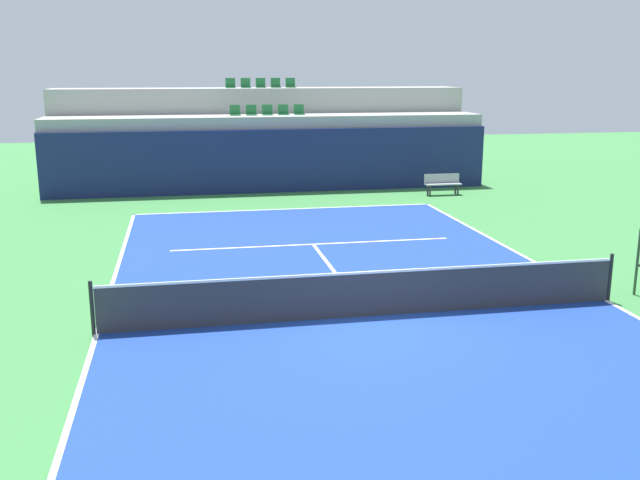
% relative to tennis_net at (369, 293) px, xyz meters
% --- Properties ---
extents(ground_plane, '(80.00, 80.00, 0.00)m').
position_rel_tennis_net_xyz_m(ground_plane, '(0.00, 0.00, -0.51)').
color(ground_plane, '#387A3D').
extents(court_surface, '(11.00, 24.00, 0.01)m').
position_rel_tennis_net_xyz_m(court_surface, '(0.00, 0.00, -0.50)').
color(court_surface, navy).
rests_on(court_surface, ground_plane).
extents(baseline_far, '(11.00, 0.10, 0.00)m').
position_rel_tennis_net_xyz_m(baseline_far, '(0.00, 11.95, -0.50)').
color(baseline_far, white).
rests_on(baseline_far, court_surface).
extents(sideline_left, '(0.10, 24.00, 0.00)m').
position_rel_tennis_net_xyz_m(sideline_left, '(-5.45, 0.00, -0.50)').
color(sideline_left, white).
rests_on(sideline_left, court_surface).
extents(sideline_right, '(0.10, 24.00, 0.00)m').
position_rel_tennis_net_xyz_m(sideline_right, '(5.45, 0.00, -0.50)').
color(sideline_right, white).
rests_on(sideline_right, court_surface).
extents(service_line_far, '(8.26, 0.10, 0.00)m').
position_rel_tennis_net_xyz_m(service_line_far, '(0.00, 6.40, -0.50)').
color(service_line_far, white).
rests_on(service_line_far, court_surface).
extents(centre_service_line, '(0.10, 6.40, 0.00)m').
position_rel_tennis_net_xyz_m(centre_service_line, '(0.00, 3.20, -0.50)').
color(centre_service_line, white).
rests_on(centre_service_line, court_surface).
extents(back_wall, '(18.54, 0.30, 2.63)m').
position_rel_tennis_net_xyz_m(back_wall, '(0.00, 15.84, 0.80)').
color(back_wall, navy).
rests_on(back_wall, ground_plane).
extents(stands_tier_lower, '(18.54, 2.40, 3.12)m').
position_rel_tennis_net_xyz_m(stands_tier_lower, '(0.00, 17.19, 1.05)').
color(stands_tier_lower, '#9E9E99').
rests_on(stands_tier_lower, ground_plane).
extents(stands_tier_upper, '(18.54, 2.40, 4.21)m').
position_rel_tennis_net_xyz_m(stands_tier_upper, '(0.00, 19.59, 1.60)').
color(stands_tier_upper, '#9E9E99').
rests_on(stands_tier_upper, ground_plane).
extents(seating_row_lower, '(3.21, 0.44, 0.44)m').
position_rel_tennis_net_xyz_m(seating_row_lower, '(0.00, 17.28, 2.74)').
color(seating_row_lower, '#1E6633').
rests_on(seating_row_lower, stands_tier_lower).
extents(seating_row_upper, '(3.21, 0.44, 0.44)m').
position_rel_tennis_net_xyz_m(seating_row_upper, '(0.00, 19.68, 3.83)').
color(seating_row_upper, '#1E6633').
rests_on(seating_row_upper, stands_tier_upper).
extents(tennis_net, '(11.08, 0.08, 1.07)m').
position_rel_tennis_net_xyz_m(tennis_net, '(0.00, 0.00, 0.00)').
color(tennis_net, black).
rests_on(tennis_net, court_surface).
extents(player_bench, '(1.50, 0.40, 0.85)m').
position_rel_tennis_net_xyz_m(player_bench, '(6.78, 13.90, -0.00)').
color(player_bench, '#99999E').
rests_on(player_bench, ground_plane).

